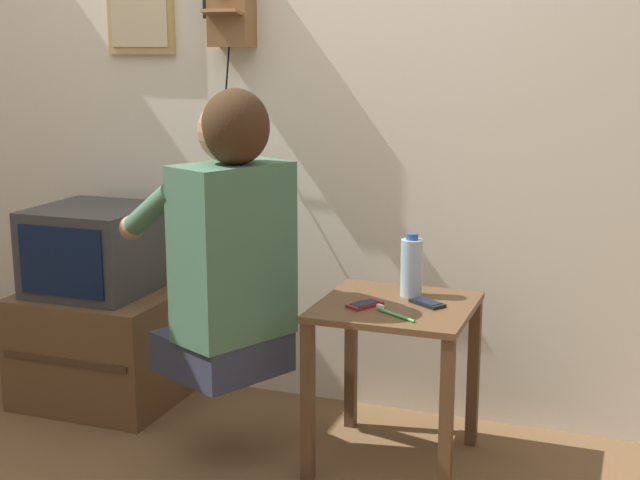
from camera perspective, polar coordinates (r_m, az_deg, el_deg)
wall_back at (r=3.54m, az=-1.52°, el=9.81°), size 6.80×0.05×2.55m
side_table at (r=3.07m, az=4.83°, el=-6.24°), size 0.52×0.51×0.58m
person at (r=3.00m, az=-5.88°, el=-0.12°), size 0.62×0.57×0.98m
tv_stand at (r=3.79m, az=-13.59°, el=-6.54°), size 0.62×0.55×0.46m
television at (r=3.69m, az=-14.20°, el=-0.59°), size 0.45×0.46×0.34m
wall_phone_antique at (r=3.56m, az=-5.74°, el=15.03°), size 0.21×0.19×0.76m
framed_picture at (r=3.81m, az=-11.47°, el=14.73°), size 0.30×0.03×0.42m
cell_phone_held at (r=3.00m, az=2.88°, el=-4.14°), size 0.11×0.14×0.01m
cell_phone_spare at (r=3.03m, az=6.88°, el=-4.03°), size 0.14×0.12×0.01m
water_bottle at (r=3.11m, az=5.88°, el=-1.72°), size 0.08×0.08×0.22m
toothbrush at (r=2.90m, az=4.70°, el=-4.71°), size 0.15×0.10×0.02m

